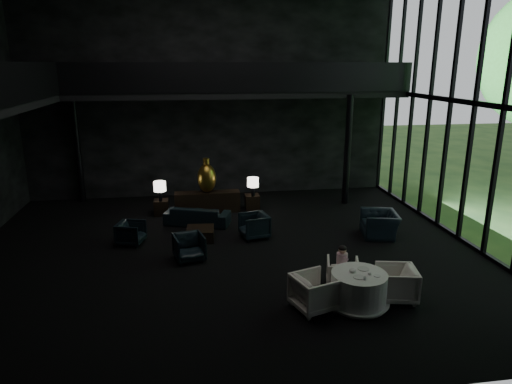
{
  "coord_description": "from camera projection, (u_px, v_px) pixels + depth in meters",
  "views": [
    {
      "loc": [
        -0.95,
        -11.73,
        5.06
      ],
      "look_at": [
        0.89,
        0.5,
        1.56
      ],
      "focal_mm": 32.0,
      "sensor_mm": 36.0,
      "label": 1
    }
  ],
  "objects": [
    {
      "name": "floor",
      "position": [
        227.0,
        252.0,
        12.68
      ],
      "size": [
        14.0,
        12.0,
        0.02
      ],
      "primitive_type": "cube",
      "color": "black",
      "rests_on": "ground"
    },
    {
      "name": "wall_back",
      "position": [
        211.0,
        92.0,
        17.3
      ],
      "size": [
        14.0,
        0.04,
        8.0
      ],
      "primitive_type": "cube",
      "color": "black",
      "rests_on": "ground"
    },
    {
      "name": "wall_front",
      "position": [
        262.0,
        149.0,
        5.88
      ],
      "size": [
        14.0,
        0.04,
        8.0
      ],
      "primitive_type": "cube",
      "color": "black",
      "rests_on": "ground"
    },
    {
      "name": "curtain_wall",
      "position": [
        475.0,
        103.0,
        12.58
      ],
      "size": [
        0.2,
        12.0,
        8.0
      ],
      "primitive_type": null,
      "color": "black",
      "rests_on": "ground"
    },
    {
      "name": "mezzanine_back",
      "position": [
        240.0,
        94.0,
        16.49
      ],
      "size": [
        12.0,
        2.0,
        0.25
      ],
      "primitive_type": "cube",
      "color": "black",
      "rests_on": "wall_back"
    },
    {
      "name": "railing_left",
      "position": [
        11.0,
        84.0,
        10.71
      ],
      "size": [
        0.06,
        12.0,
        1.0
      ],
      "primitive_type": "cube",
      "color": "black",
      "rests_on": "mezzanine_left"
    },
    {
      "name": "railing_back",
      "position": [
        244.0,
        78.0,
        15.38
      ],
      "size": [
        12.0,
        0.06,
        1.0
      ],
      "primitive_type": "cube",
      "color": "black",
      "rests_on": "mezzanine_back"
    },
    {
      "name": "column_nw",
      "position": [
        78.0,
        149.0,
        16.84
      ],
      "size": [
        0.24,
        0.24,
        4.0
      ],
      "primitive_type": "cylinder",
      "color": "black",
      "rests_on": "floor"
    },
    {
      "name": "column_ne",
      "position": [
        347.0,
        150.0,
        16.63
      ],
      "size": [
        0.24,
        0.24,
        4.0
      ],
      "primitive_type": "cylinder",
      "color": "black",
      "rests_on": "floor"
    },
    {
      "name": "console",
      "position": [
        207.0,
        202.0,
        16.06
      ],
      "size": [
        2.27,
        0.52,
        0.72
      ],
      "primitive_type": "cube",
      "color": "black",
      "rests_on": "floor"
    },
    {
      "name": "bronze_urn",
      "position": [
        207.0,
        178.0,
        15.79
      ],
      "size": [
        0.65,
        0.65,
        1.21
      ],
      "color": "olive",
      "rests_on": "console"
    },
    {
      "name": "side_table_left",
      "position": [
        161.0,
        207.0,
        15.76
      ],
      "size": [
        0.48,
        0.48,
        0.53
      ],
      "primitive_type": "cube",
      "color": "black",
      "rests_on": "floor"
    },
    {
      "name": "table_lamp_left",
      "position": [
        160.0,
        187.0,
        15.41
      ],
      "size": [
        0.41,
        0.41,
        0.69
      ],
      "color": "black",
      "rests_on": "side_table_left"
    },
    {
      "name": "side_table_right",
      "position": [
        252.0,
        202.0,
        16.34
      ],
      "size": [
        0.49,
        0.49,
        0.54
      ],
      "primitive_type": "cube",
      "color": "black",
      "rests_on": "floor"
    },
    {
      "name": "table_lamp_right",
      "position": [
        253.0,
        183.0,
        15.96
      ],
      "size": [
        0.4,
        0.4,
        0.67
      ],
      "color": "black",
      "rests_on": "side_table_right"
    },
    {
      "name": "sofa",
      "position": [
        197.0,
        212.0,
        14.79
      ],
      "size": [
        2.15,
        1.22,
        0.81
      ],
      "primitive_type": "imported",
      "rotation": [
        0.0,
        0.0,
        2.82
      ],
      "color": "black",
      "rests_on": "floor"
    },
    {
      "name": "lounge_armchair_west",
      "position": [
        131.0,
        233.0,
        13.18
      ],
      "size": [
        0.78,
        0.81,
        0.69
      ],
      "primitive_type": "imported",
      "rotation": [
        0.0,
        0.0,
        1.29
      ],
      "color": "black",
      "rests_on": "floor"
    },
    {
      "name": "lounge_armchair_east",
      "position": [
        254.0,
        224.0,
        13.65
      ],
      "size": [
        0.91,
        0.95,
        0.84
      ],
      "primitive_type": "imported",
      "rotation": [
        0.0,
        0.0,
        -1.37
      ],
      "color": "black",
      "rests_on": "floor"
    },
    {
      "name": "lounge_armchair_south",
      "position": [
        189.0,
        246.0,
        12.09
      ],
      "size": [
        0.9,
        0.87,
        0.78
      ],
      "primitive_type": "imported",
      "rotation": [
        0.0,
        0.0,
        0.23
      ],
      "color": "#0B2C2F",
      "rests_on": "floor"
    },
    {
      "name": "window_armchair",
      "position": [
        380.0,
        219.0,
        13.73
      ],
      "size": [
        1.01,
        1.35,
        1.07
      ],
      "primitive_type": "imported",
      "rotation": [
        0.0,
        0.0,
        -1.76
      ],
      "color": "black",
      "rests_on": "floor"
    },
    {
      "name": "coffee_table",
      "position": [
        200.0,
        234.0,
        13.55
      ],
      "size": [
        0.86,
        0.86,
        0.36
      ],
      "primitive_type": "cube",
      "rotation": [
        0.0,
        0.0,
        -0.08
      ],
      "color": "black",
      "rests_on": "floor"
    },
    {
      "name": "dining_table",
      "position": [
        358.0,
        291.0,
        9.82
      ],
      "size": [
        1.35,
        1.35,
        0.75
      ],
      "color": "white",
      "rests_on": "floor"
    },
    {
      "name": "dining_chair_north",
      "position": [
        342.0,
        272.0,
        10.64
      ],
      "size": [
        0.84,
        0.81,
        0.71
      ],
      "primitive_type": "imported",
      "rotation": [
        0.0,
        0.0,
        2.86
      ],
      "color": "silver",
      "rests_on": "floor"
    },
    {
      "name": "dining_chair_east",
      "position": [
        396.0,
        280.0,
        10.03
      ],
      "size": [
        0.99,
        1.04,
        0.91
      ],
      "primitive_type": "imported",
      "rotation": [
        0.0,
        0.0,
        -1.77
      ],
      "color": "white",
      "rests_on": "floor"
    },
    {
      "name": "dining_chair_west",
      "position": [
        315.0,
        289.0,
        9.63
      ],
      "size": [
        1.11,
        1.15,
        0.95
      ],
      "primitive_type": "imported",
      "rotation": [
        0.0,
        0.0,
        1.89
      ],
      "color": "beige",
      "rests_on": "floor"
    },
    {
      "name": "child",
      "position": [
        342.0,
        257.0,
        10.6
      ],
      "size": [
        0.26,
        0.26,
        0.55
      ],
      "rotation": [
        0.0,
        0.0,
        3.14
      ],
      "color": "beige",
      "rests_on": "dining_chair_north"
    },
    {
      "name": "plate_a",
      "position": [
        359.0,
        277.0,
        9.52
      ],
      "size": [
        0.27,
        0.27,
        0.01
      ],
      "primitive_type": "cylinder",
      "rotation": [
        0.0,
        0.0,
        0.17
      ],
      "color": "white",
      "rests_on": "dining_table"
    },
    {
      "name": "plate_b",
      "position": [
        363.0,
        269.0,
        9.9
      ],
      "size": [
        0.28,
        0.28,
        0.02
      ],
      "primitive_type": "cylinder",
      "rotation": [
        0.0,
        0.0,
        -0.13
      ],
      "color": "white",
      "rests_on": "dining_table"
    },
    {
      "name": "saucer",
      "position": [
        377.0,
        276.0,
        9.58
      ],
      "size": [
        0.17,
        0.17,
        0.01
      ],
      "primitive_type": "cylinder",
      "rotation": [
        0.0,
        0.0,
        -0.25
      ],
      "color": "white",
      "rests_on": "dining_table"
    },
    {
      "name": "coffee_cup",
      "position": [
        370.0,
        273.0,
        9.63
      ],
      "size": [
        0.09,
        0.09,
        0.05
      ],
      "primitive_type": "cylinder",
      "rotation": [
        0.0,
        0.0,
        0.25
      ],
      "color": "white",
      "rests_on": "saucer"
    },
    {
      "name": "cereal_bowl",
      "position": [
        353.0,
        271.0,
        9.76
      ],
      "size": [
        0.15,
        0.15,
        0.07
      ],
      "primitive_type": "ellipsoid",
      "color": "white",
      "rests_on": "dining_table"
    },
    {
      "name": "cream_pot",
      "position": [
        365.0,
        278.0,
        9.4
      ],
      "size": [
        0.06,
        0.06,
        0.07
      ],
      "primitive_type": "cylinder",
      "rotation": [
        0.0,
        0.0,
        -0.1
      ],
      "color": "#99999E",
      "rests_on": "dining_table"
    }
  ]
}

